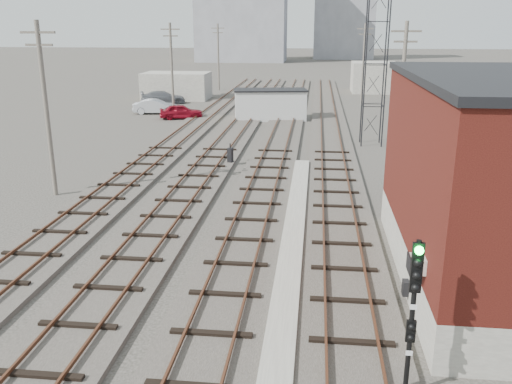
# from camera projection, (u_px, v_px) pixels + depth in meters

# --- Properties ---
(ground) EXTENTS (320.00, 320.00, 0.00)m
(ground) POSITION_uv_depth(u_px,v_px,m) (306.00, 101.00, 65.83)
(ground) COLOR #282621
(ground) RESTS_ON ground
(track_right) EXTENTS (3.20, 90.00, 0.39)m
(track_right) POSITION_uv_depth(u_px,v_px,m) (330.00, 132.00, 45.59)
(track_right) COLOR #332D28
(track_right) RESTS_ON ground
(track_mid_right) EXTENTS (3.20, 90.00, 0.39)m
(track_mid_right) POSITION_uv_depth(u_px,v_px,m) (282.00, 131.00, 46.01)
(track_mid_right) COLOR #332D28
(track_mid_right) RESTS_ON ground
(track_mid_left) EXTENTS (3.20, 90.00, 0.39)m
(track_mid_left) POSITION_uv_depth(u_px,v_px,m) (236.00, 131.00, 46.44)
(track_mid_left) COLOR #332D28
(track_mid_left) RESTS_ON ground
(track_left) EXTENTS (3.20, 90.00, 0.39)m
(track_left) POSITION_uv_depth(u_px,v_px,m) (190.00, 130.00, 46.86)
(track_left) COLOR #332D28
(track_left) RESTS_ON ground
(platform_curb) EXTENTS (0.90, 28.00, 0.26)m
(platform_curb) POSITION_uv_depth(u_px,v_px,m) (292.00, 246.00, 22.05)
(platform_curb) COLOR gray
(platform_curb) RESTS_ON ground
(brick_building) EXTENTS (6.54, 12.20, 7.22)m
(brick_building) POSITION_uv_depth(u_px,v_px,m) (497.00, 182.00, 18.38)
(brick_building) COLOR gray
(brick_building) RESTS_ON ground
(lattice_tower) EXTENTS (1.60, 1.60, 15.00)m
(lattice_tower) POSITION_uv_depth(u_px,v_px,m) (377.00, 43.00, 39.30)
(lattice_tower) COLOR black
(lattice_tower) RESTS_ON ground
(utility_pole_left_a) EXTENTS (1.80, 0.24, 9.00)m
(utility_pole_left_a) POSITION_uv_depth(u_px,v_px,m) (46.00, 105.00, 27.75)
(utility_pole_left_a) COLOR #595147
(utility_pole_left_a) RESTS_ON ground
(utility_pole_left_b) EXTENTS (1.80, 0.24, 9.00)m
(utility_pole_left_b) POSITION_uv_depth(u_px,v_px,m) (172.00, 69.00, 51.50)
(utility_pole_left_b) COLOR #595147
(utility_pole_left_b) RESTS_ON ground
(utility_pole_left_c) EXTENTS (1.80, 0.24, 9.00)m
(utility_pole_left_c) POSITION_uv_depth(u_px,v_px,m) (218.00, 55.00, 75.25)
(utility_pole_left_c) COLOR #595147
(utility_pole_left_c) RESTS_ON ground
(utility_pole_right_a) EXTENTS (1.80, 0.24, 9.00)m
(utility_pole_right_a) POSITION_uv_depth(u_px,v_px,m) (402.00, 92.00, 33.34)
(utility_pole_right_a) COLOR #595147
(utility_pole_right_a) RESTS_ON ground
(utility_pole_right_b) EXTENTS (1.80, 0.24, 9.00)m
(utility_pole_right_b) POSITION_uv_depth(u_px,v_px,m) (364.00, 62.00, 61.84)
(utility_pole_right_b) COLOR #595147
(utility_pole_right_b) RESTS_ON ground
(apartment_right) EXTENTS (16.00, 12.00, 26.00)m
(apartment_right) POSITION_uv_depth(u_px,v_px,m) (344.00, 9.00, 146.66)
(apartment_right) COLOR gray
(apartment_right) RESTS_ON ground
(shed_left) EXTENTS (8.00, 5.00, 3.20)m
(shed_left) POSITION_uv_depth(u_px,v_px,m) (177.00, 86.00, 67.06)
(shed_left) COLOR gray
(shed_left) RESTS_ON ground
(shed_right) EXTENTS (6.00, 6.00, 4.00)m
(shed_right) POSITION_uv_depth(u_px,v_px,m) (374.00, 77.00, 73.79)
(shed_right) COLOR gray
(shed_right) RESTS_ON ground
(signal_mast) EXTENTS (0.40, 0.41, 4.10)m
(signal_mast) POSITION_uv_depth(u_px,v_px,m) (413.00, 308.00, 12.62)
(signal_mast) COLOR gray
(signal_mast) RESTS_ON ground
(switch_stand) EXTENTS (0.39, 0.39, 1.34)m
(switch_stand) POSITION_uv_depth(u_px,v_px,m) (230.00, 156.00, 35.21)
(switch_stand) COLOR black
(switch_stand) RESTS_ON ground
(site_trailer) EXTENTS (7.34, 4.11, 2.92)m
(site_trailer) POSITION_uv_depth(u_px,v_px,m) (270.00, 104.00, 52.01)
(site_trailer) COLOR silver
(site_trailer) RESTS_ON ground
(car_red) EXTENTS (4.50, 2.81, 1.43)m
(car_red) POSITION_uv_depth(u_px,v_px,m) (181.00, 111.00, 52.77)
(car_red) COLOR maroon
(car_red) RESTS_ON ground
(car_silver) EXTENTS (4.69, 2.07, 1.50)m
(car_silver) POSITION_uv_depth(u_px,v_px,m) (156.00, 107.00, 55.74)
(car_silver) COLOR #B6BABE
(car_silver) RESTS_ON ground
(car_grey) EXTENTS (5.48, 3.68, 1.47)m
(car_grey) POSITION_uv_depth(u_px,v_px,m) (163.00, 97.00, 62.93)
(car_grey) COLOR slate
(car_grey) RESTS_ON ground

